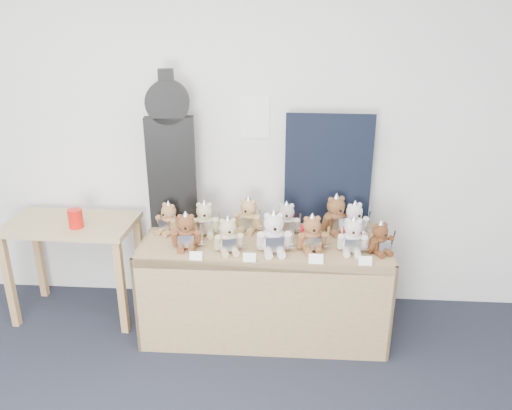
# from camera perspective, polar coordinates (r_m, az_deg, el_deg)

# --- Properties ---
(room_shell) EXTENTS (6.00, 6.00, 6.00)m
(room_shell) POSITION_cam_1_polar(r_m,az_deg,el_deg) (3.61, -0.14, 9.95)
(room_shell) COLOR white
(room_shell) RESTS_ON floor
(display_table) EXTENTS (1.67, 0.71, 0.70)m
(display_table) POSITION_cam_1_polar(r_m,az_deg,el_deg) (3.42, 0.93, -6.79)
(display_table) COLOR olive
(display_table) RESTS_ON floor
(side_table) EXTENTS (0.92, 0.52, 0.75)m
(side_table) POSITION_cam_1_polar(r_m,az_deg,el_deg) (3.85, -20.20, -3.52)
(side_table) COLOR tan
(side_table) RESTS_ON floor
(guitar_case) EXTENTS (0.35, 0.15, 1.11)m
(guitar_case) POSITION_cam_1_polar(r_m,az_deg,el_deg) (3.54, -9.73, 5.94)
(guitar_case) COLOR black
(guitar_case) RESTS_ON display_table
(navy_board) EXTENTS (0.61, 0.04, 0.81)m
(navy_board) POSITION_cam_1_polar(r_m,az_deg,el_deg) (3.56, 8.22, 3.88)
(navy_board) COLOR black
(navy_board) RESTS_ON display_table
(red_cup) EXTENTS (0.10, 0.10, 0.13)m
(red_cup) POSITION_cam_1_polar(r_m,az_deg,el_deg) (3.66, -19.93, -1.46)
(red_cup) COLOR red
(red_cup) RESTS_ON side_table
(teddy_front_far_left) EXTENTS (0.22, 0.19, 0.27)m
(teddy_front_far_left) POSITION_cam_1_polar(r_m,az_deg,el_deg) (3.29, -7.96, -3.15)
(teddy_front_far_left) COLOR brown
(teddy_front_far_left) RESTS_ON display_table
(teddy_front_left) EXTENTS (0.22, 0.20, 0.26)m
(teddy_front_left) POSITION_cam_1_polar(r_m,az_deg,el_deg) (3.22, -3.18, -3.60)
(teddy_front_left) COLOR tan
(teddy_front_left) RESTS_ON display_table
(teddy_front_centre) EXTENTS (0.26, 0.22, 0.31)m
(teddy_front_centre) POSITION_cam_1_polar(r_m,az_deg,el_deg) (3.20, 2.06, -3.35)
(teddy_front_centre) COLOR silver
(teddy_front_centre) RESTS_ON display_table
(teddy_front_right) EXTENTS (0.23, 0.20, 0.27)m
(teddy_front_right) POSITION_cam_1_polar(r_m,az_deg,el_deg) (3.25, 6.39, -3.41)
(teddy_front_right) COLOR brown
(teddy_front_right) RESTS_ON display_table
(teddy_front_far_right) EXTENTS (0.22, 0.18, 0.26)m
(teddy_front_far_right) POSITION_cam_1_polar(r_m,az_deg,el_deg) (3.26, 10.99, -3.59)
(teddy_front_far_right) COLOR silver
(teddy_front_far_right) RESTS_ON display_table
(teddy_front_end) EXTENTS (0.19, 0.19, 0.23)m
(teddy_front_end) POSITION_cam_1_polar(r_m,az_deg,el_deg) (3.29, 14.00, -3.84)
(teddy_front_end) COLOR brown
(teddy_front_end) RESTS_ON display_table
(teddy_back_left) EXTENTS (0.22, 0.19, 0.27)m
(teddy_back_left) POSITION_cam_1_polar(r_m,az_deg,el_deg) (3.47, -5.87, -1.71)
(teddy_back_left) COLOR #C0B38C
(teddy_back_left) RESTS_ON display_table
(teddy_back_centre_left) EXTENTS (0.22, 0.20, 0.27)m
(teddy_back_centre_left) POSITION_cam_1_polar(r_m,az_deg,el_deg) (3.52, -0.89, -1.26)
(teddy_back_centre_left) COLOR tan
(teddy_back_centre_left) RESTS_ON display_table
(teddy_back_centre_right) EXTENTS (0.21, 0.17, 0.26)m
(teddy_back_centre_right) POSITION_cam_1_polar(r_m,az_deg,el_deg) (3.48, 3.49, -1.73)
(teddy_back_centre_right) COLOR beige
(teddy_back_centre_right) RESTS_ON display_table
(teddy_back_right) EXTENTS (0.25, 0.24, 0.30)m
(teddy_back_right) POSITION_cam_1_polar(r_m,az_deg,el_deg) (3.53, 9.12, -1.24)
(teddy_back_right) COLOR brown
(teddy_back_right) RESTS_ON display_table
(teddy_back_end) EXTENTS (0.22, 0.21, 0.26)m
(teddy_back_end) POSITION_cam_1_polar(r_m,az_deg,el_deg) (3.52, 11.18, -1.73)
(teddy_back_end) COLOR white
(teddy_back_end) RESTS_ON display_table
(teddy_back_far_left) EXTENTS (0.20, 0.20, 0.25)m
(teddy_back_far_left) POSITION_cam_1_polar(r_m,az_deg,el_deg) (3.54, -9.95, -1.60)
(teddy_back_far_left) COLOR #996F47
(teddy_back_far_left) RESTS_ON display_table
(entry_card_a) EXTENTS (0.08, 0.02, 0.06)m
(entry_card_a) POSITION_cam_1_polar(r_m,az_deg,el_deg) (3.14, -6.89, -5.80)
(entry_card_a) COLOR white
(entry_card_a) RESTS_ON display_table
(entry_card_b) EXTENTS (0.08, 0.02, 0.06)m
(entry_card_b) POSITION_cam_1_polar(r_m,az_deg,el_deg) (3.10, -0.75, -6.02)
(entry_card_b) COLOR white
(entry_card_b) RESTS_ON display_table
(entry_card_c) EXTENTS (0.09, 0.02, 0.06)m
(entry_card_c) POSITION_cam_1_polar(r_m,az_deg,el_deg) (3.10, 6.87, -6.14)
(entry_card_c) COLOR white
(entry_card_c) RESTS_ON display_table
(entry_card_d) EXTENTS (0.08, 0.02, 0.06)m
(entry_card_d) POSITION_cam_1_polar(r_m,az_deg,el_deg) (3.13, 12.39, -6.26)
(entry_card_d) COLOR white
(entry_card_d) RESTS_ON display_table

